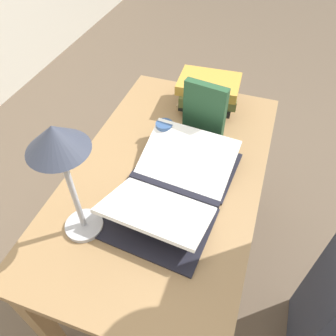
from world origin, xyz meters
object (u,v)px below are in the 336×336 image
at_px(reading_lamp, 60,152).
at_px(coffee_mug, 165,133).
at_px(book_stack_tall, 208,93).
at_px(open_book, 173,186).
at_px(book_standing_upright, 204,112).

xyz_separation_m(reading_lamp, coffee_mug, (0.48, -0.12, -0.30)).
height_order(reading_lamp, coffee_mug, reading_lamp).
height_order(book_stack_tall, reading_lamp, reading_lamp).
height_order(open_book, coffee_mug, open_book).
distance_m(book_stack_tall, coffee_mug, 0.32).
xyz_separation_m(book_standing_upright, reading_lamp, (-0.57, 0.25, 0.22)).
xyz_separation_m(book_stack_tall, coffee_mug, (-0.30, 0.11, -0.03)).
bearing_deg(book_stack_tall, coffee_mug, 160.72).
bearing_deg(open_book, book_stack_tall, 6.44).
xyz_separation_m(open_book, book_stack_tall, (0.54, 0.01, 0.04)).
relative_size(book_standing_upright, reading_lamp, 0.59).
bearing_deg(book_standing_upright, coffee_mug, 131.49).
relative_size(open_book, reading_lamp, 1.38).
bearing_deg(open_book, coffee_mug, 31.03).
height_order(open_book, reading_lamp, reading_lamp).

